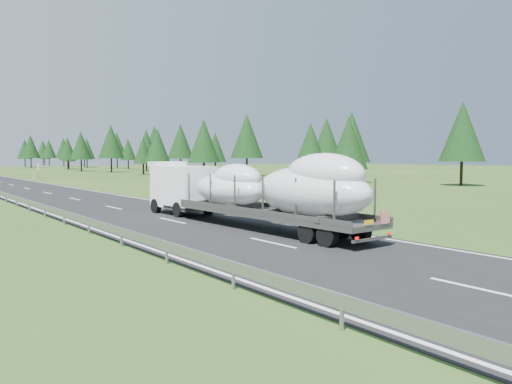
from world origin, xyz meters
TOP-DOWN VIEW (x-y plane):
  - ground at (0.00, 0.00)m, footprint 400.00×400.00m
  - highway_sign at (7.20, 80.00)m, footprint 0.08×0.90m
  - tree_line_right at (39.20, 104.91)m, footprint 28.28×270.08m
  - boat_truck at (2.09, 13.36)m, footprint 2.89×17.67m

SIDE VIEW (x-z plane):
  - ground at x=0.00m, z-range 0.00..0.00m
  - highway_sign at x=7.20m, z-range 0.51..3.11m
  - boat_truck at x=2.09m, z-range 0.10..3.85m
  - tree_line_right at x=39.20m, z-range 0.47..12.76m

